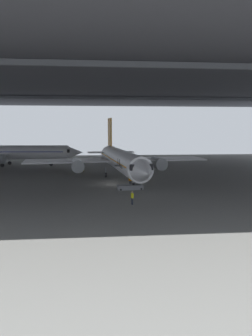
{
  "coord_description": "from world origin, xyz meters",
  "views": [
    {
      "loc": [
        -2.92,
        -48.96,
        8.94
      ],
      "look_at": [
        1.58,
        0.67,
        2.52
      ],
      "focal_mm": 32.63,
      "sensor_mm": 36.0,
      "label": 1
    }
  ],
  "objects_px": {
    "baggage_tug": "(81,169)",
    "crew_worker_near_nose": "(132,197)",
    "airplane_distant": "(13,152)",
    "airplane_main": "(121,160)",
    "boarding_stairs": "(130,185)",
    "crew_worker_by_stairs": "(130,180)"
  },
  "relations": [
    {
      "from": "airplane_main",
      "to": "baggage_tug",
      "type": "relative_size",
      "value": 15.82
    },
    {
      "from": "airplane_distant",
      "to": "baggage_tug",
      "type": "distance_m",
      "value": 20.46
    },
    {
      "from": "boarding_stairs",
      "to": "airplane_main",
      "type": "bearing_deg",
      "value": 93.48
    },
    {
      "from": "boarding_stairs",
      "to": "crew_worker_near_nose",
      "type": "height_order",
      "value": "boarding_stairs"
    },
    {
      "from": "crew_worker_near_nose",
      "to": "baggage_tug",
      "type": "distance_m",
      "value": 29.95
    },
    {
      "from": "baggage_tug",
      "to": "airplane_distant",
      "type": "bearing_deg",
      "value": 145.69
    },
    {
      "from": "boarding_stairs",
      "to": "crew_worker_by_stairs",
      "type": "relative_size",
      "value": 2.9
    },
    {
      "from": "crew_worker_by_stairs",
      "to": "baggage_tug",
      "type": "height_order",
      "value": "crew_worker_by_stairs"
    },
    {
      "from": "airplane_distant",
      "to": "baggage_tug",
      "type": "bearing_deg",
      "value": -34.31
    },
    {
      "from": "airplane_distant",
      "to": "baggage_tug",
      "type": "xyz_separation_m",
      "value": [
        16.75,
        -11.43,
        -2.75
      ]
    },
    {
      "from": "boarding_stairs",
      "to": "crew_worker_near_nose",
      "type": "xyz_separation_m",
      "value": [
        -0.64,
        -9.19,
        0.19
      ]
    },
    {
      "from": "airplane_distant",
      "to": "baggage_tug",
      "type": "height_order",
      "value": "airplane_distant"
    },
    {
      "from": "airplane_distant",
      "to": "baggage_tug",
      "type": "relative_size",
      "value": 14.71
    },
    {
      "from": "boarding_stairs",
      "to": "airplane_distant",
      "type": "bearing_deg",
      "value": 128.74
    },
    {
      "from": "airplane_main",
      "to": "baggage_tug",
      "type": "distance_m",
      "value": 12.84
    },
    {
      "from": "baggage_tug",
      "to": "crew_worker_near_nose",
      "type": "bearing_deg",
      "value": -75.21
    },
    {
      "from": "crew_worker_near_nose",
      "to": "airplane_distant",
      "type": "relative_size",
      "value": 0.05
    },
    {
      "from": "boarding_stairs",
      "to": "crew_worker_by_stairs",
      "type": "xyz_separation_m",
      "value": [
        0.38,
        2.76,
        0.17
      ]
    },
    {
      "from": "crew_worker_by_stairs",
      "to": "airplane_distant",
      "type": "bearing_deg",
      "value": 131.79
    },
    {
      "from": "crew_worker_by_stairs",
      "to": "airplane_distant",
      "type": "relative_size",
      "value": 0.05
    },
    {
      "from": "boarding_stairs",
      "to": "baggage_tug",
      "type": "bearing_deg",
      "value": 112.74
    },
    {
      "from": "crew_worker_near_nose",
      "to": "crew_worker_by_stairs",
      "type": "relative_size",
      "value": 1.02
    }
  ]
}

